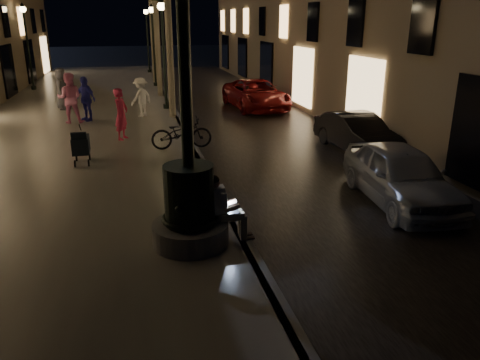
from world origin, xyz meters
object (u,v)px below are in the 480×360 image
object	(u,v)px
stroller	(81,145)
car_front	(401,175)
pedestrian_white	(141,97)
pedestrian_dark	(62,89)
bicycle	(182,133)
car_third	(256,94)
lamp_curb_b	(163,40)
pedestrian_red	(121,114)
seated_man_laptop	(223,206)
lamp_curb_c	(153,35)
pedestrian_pink	(70,98)
car_second	(357,133)
pedestrian_blue	(86,99)
lamp_curb_d	(147,31)
fountain_lamppost	(189,192)
lamp_curb_a	(184,52)
lamp_left_c	(26,36)

from	to	relation	value
stroller	car_front	size ratio (longest dim) A/B	0.28
car_front	pedestrian_white	xyz separation A→B (m)	(-5.56, 10.93, 0.33)
pedestrian_dark	bicycle	world-z (taller)	pedestrian_dark
car_third	bicycle	size ratio (longest dim) A/B	2.58
lamp_curb_b	pedestrian_red	distance (m)	6.30
pedestrian_red	pedestrian_white	distance (m)	3.98
seated_man_laptop	lamp_curb_c	bearing A→B (deg)	89.77
pedestrian_pink	lamp_curb_c	bearing A→B (deg)	-107.46
car_second	pedestrian_blue	bearing A→B (deg)	141.22
lamp_curb_d	pedestrian_blue	xyz separation A→B (m)	(-3.36, -18.03, -2.15)
car_front	car_second	bearing A→B (deg)	81.29
seated_man_laptop	car_second	xyz separation A→B (m)	(5.59, 5.81, -0.27)
fountain_lamppost	lamp_curb_d	distance (m)	30.08
car_third	pedestrian_blue	bearing A→B (deg)	-168.25
stroller	car_third	xyz separation A→B (m)	(7.36, 8.37, -0.07)
car_third	pedestrian_pink	xyz separation A→B (m)	(-8.23, -2.40, 0.49)
car_second	pedestrian_pink	bearing A→B (deg)	144.23
pedestrian_white	car_front	bearing A→B (deg)	74.92
car_second	bicycle	bearing A→B (deg)	166.73
lamp_curb_b	car_front	bearing A→B (deg)	-70.77
lamp_curb_b	car_second	distance (m)	10.20
lamp_curb_c	pedestrian_white	bearing A→B (deg)	-96.86
seated_man_laptop	lamp_curb_d	distance (m)	30.09
lamp_curb_c	pedestrian_blue	world-z (taller)	lamp_curb_c
bicycle	seated_man_laptop	bearing A→B (deg)	179.67
lamp_curb_a	car_third	bearing A→B (deg)	61.90
lamp_curb_c	bicycle	xyz separation A→B (m)	(-0.10, -15.27, -2.53)
lamp_left_c	pedestrian_dark	xyz separation A→B (m)	(2.50, -7.17, -2.11)
pedestrian_dark	lamp_left_c	bearing A→B (deg)	27.74
car_front	pedestrian_pink	bearing A→B (deg)	134.32
lamp_curb_d	pedestrian_white	world-z (taller)	lamp_curb_d
bicycle	lamp_left_c	bearing A→B (deg)	24.20
fountain_lamppost	pedestrian_dark	size ratio (longest dim) A/B	2.80
pedestrian_white	pedestrian_dark	world-z (taller)	pedestrian_dark
lamp_left_c	lamp_curb_d	bearing A→B (deg)	48.41
lamp_curb_b	lamp_curb_c	size ratio (longest dim) A/B	1.00
car_second	fountain_lamppost	bearing A→B (deg)	-140.84
lamp_curb_b	car_third	size ratio (longest dim) A/B	0.97
fountain_lamppost	lamp_curb_c	bearing A→B (deg)	88.18
pedestrian_white	bicycle	xyz separation A→B (m)	(1.06, -5.59, -0.31)
fountain_lamppost	pedestrian_pink	world-z (taller)	fountain_lamppost
car_second	pedestrian_dark	world-z (taller)	pedestrian_dark
lamp_curb_b	pedestrian_red	xyz separation A→B (m)	(-1.94, -5.58, -2.16)
lamp_curb_c	pedestrian_blue	bearing A→B (deg)	-108.54
pedestrian_red	pedestrian_blue	distance (m)	3.83
pedestrian_pink	pedestrian_red	bearing A→B (deg)	124.82
lamp_left_c	pedestrian_red	xyz separation A→B (m)	(5.16, -13.58, -2.16)
car_front	pedestrian_blue	xyz separation A→B (m)	(-7.76, 10.58, 0.40)
bicycle	car_third	bearing A→B (deg)	-31.42
lamp_left_c	pedestrian_red	size ratio (longest dim) A/B	2.76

